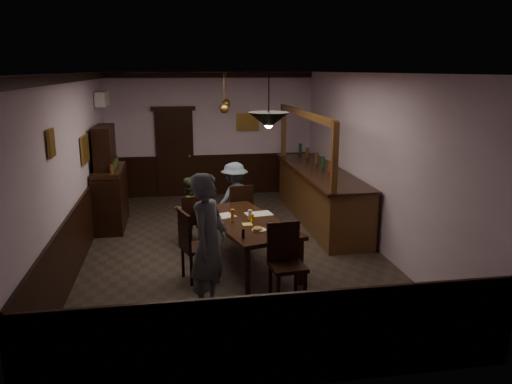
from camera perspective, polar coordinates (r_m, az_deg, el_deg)
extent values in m
cube|color=#2D2621|center=(8.81, -2.84, -6.49)|extent=(5.00, 8.00, 0.01)
cube|color=white|center=(8.26, -3.10, 13.44)|extent=(5.00, 8.00, 0.01)
cube|color=#C5AAC1|center=(12.35, -5.13, 6.55)|extent=(5.00, 0.01, 3.00)
cube|color=#C5AAC1|center=(4.59, 2.88, -6.00)|extent=(5.00, 0.01, 3.00)
cube|color=#C5AAC1|center=(8.50, -19.96, 2.46)|extent=(0.01, 8.00, 3.00)
cube|color=#C5AAC1|center=(9.04, 13.01, 3.58)|extent=(0.01, 8.00, 3.00)
cube|color=black|center=(7.86, -1.20, -3.45)|extent=(1.54, 2.39, 0.06)
cube|color=black|center=(6.95, -0.98, -9.11)|extent=(0.07, 0.07, 0.69)
cube|color=black|center=(7.30, 5.12, -8.00)|extent=(0.07, 0.07, 0.69)
cube|color=black|center=(8.74, -6.41, -4.31)|extent=(0.07, 0.07, 0.69)
cube|color=black|center=(9.02, -1.34, -3.64)|extent=(0.07, 0.07, 0.69)
cube|color=black|center=(9.01, -7.28, -3.29)|extent=(0.41, 0.41, 0.05)
cube|color=black|center=(8.77, -7.21, -2.05)|extent=(0.39, 0.06, 0.47)
cube|color=black|center=(9.24, -6.36, -4.24)|extent=(0.04, 0.04, 0.40)
cube|color=black|center=(9.21, -8.32, -4.36)|extent=(0.04, 0.04, 0.40)
cube|color=black|center=(8.94, -6.12, -4.86)|extent=(0.04, 0.04, 0.40)
cube|color=black|center=(8.91, -8.15, -4.99)|extent=(0.04, 0.04, 0.40)
cube|color=black|center=(9.29, -1.99, -2.31)|extent=(0.50, 0.50, 0.05)
cube|color=black|center=(9.03, -1.66, -0.91)|extent=(0.44, 0.10, 0.53)
cube|color=black|center=(9.57, -1.23, -3.35)|extent=(0.04, 0.04, 0.45)
cube|color=black|center=(9.48, -3.31, -3.54)|extent=(0.04, 0.04, 0.45)
cube|color=black|center=(9.24, -0.61, -3.98)|extent=(0.04, 0.04, 0.45)
cube|color=black|center=(9.15, -2.75, -4.18)|extent=(0.04, 0.04, 0.45)
cube|color=black|center=(6.75, 3.64, -8.52)|extent=(0.50, 0.50, 0.05)
cube|color=black|center=(6.83, 3.13, -5.60)|extent=(0.46, 0.09, 0.54)
cube|color=black|center=(6.64, 2.57, -11.31)|extent=(0.04, 0.04, 0.47)
cube|color=black|center=(6.75, 5.62, -10.93)|extent=(0.04, 0.04, 0.47)
cube|color=black|center=(6.96, 1.65, -10.07)|extent=(0.04, 0.04, 0.47)
cube|color=black|center=(7.07, 4.57, -9.73)|extent=(0.04, 0.04, 0.47)
cube|color=black|center=(7.47, -6.59, -6.32)|extent=(0.58, 0.58, 0.05)
cube|color=black|center=(7.31, -8.18, -4.37)|extent=(0.18, 0.45, 0.55)
cube|color=black|center=(7.46, -4.67, -8.41)|extent=(0.04, 0.04, 0.47)
cube|color=black|center=(7.78, -5.73, -7.47)|extent=(0.04, 0.04, 0.47)
cube|color=black|center=(7.34, -7.39, -8.87)|extent=(0.04, 0.04, 0.47)
cube|color=black|center=(7.67, -8.35, -7.89)|extent=(0.04, 0.04, 0.47)
imported|color=#51555D|center=(6.33, -5.40, -5.99)|extent=(0.70, 0.80, 1.83)
imported|color=#484B2D|center=(9.14, -7.69, -1.93)|extent=(0.71, 0.65, 1.18)
imported|color=slate|center=(9.41, -2.47, -0.74)|extent=(1.03, 0.90, 1.38)
cube|color=silver|center=(8.06, -3.98, -2.78)|extent=(0.50, 0.44, 0.01)
cube|color=silver|center=(8.17, 0.32, -2.51)|extent=(0.46, 0.36, 0.01)
cube|color=#DCBC51|center=(7.64, -1.00, -3.70)|extent=(0.18, 0.18, 0.00)
cylinder|color=white|center=(7.52, 2.64, -3.97)|extent=(0.15, 0.15, 0.01)
imported|color=white|center=(7.45, 2.77, -3.80)|extent=(0.10, 0.10, 0.07)
cylinder|color=white|center=(7.36, 0.35, -4.35)|extent=(0.22, 0.22, 0.01)
torus|color=#C68C47|center=(7.31, 0.12, -4.25)|extent=(0.13, 0.13, 0.04)
torus|color=#C68C47|center=(7.35, 0.21, -4.16)|extent=(0.13, 0.13, 0.04)
cylinder|color=yellow|center=(7.75, -0.48, -3.00)|extent=(0.07, 0.07, 0.12)
cylinder|color=#BF721E|center=(7.75, -2.70, -2.70)|extent=(0.06, 0.06, 0.20)
cylinder|color=silver|center=(7.89, -0.69, -2.59)|extent=(0.06, 0.06, 0.15)
cylinder|color=black|center=(7.01, -1.46, -4.77)|extent=(0.04, 0.04, 0.14)
cube|color=black|center=(10.32, -16.26, -0.82)|extent=(0.54, 1.52, 1.08)
cube|color=black|center=(10.19, -16.48, 2.42)|extent=(0.52, 1.46, 0.09)
cube|color=black|center=(10.12, -16.93, 4.82)|extent=(0.33, 0.98, 0.87)
cube|color=#4A2813|center=(10.32, 7.32, -0.51)|extent=(0.84, 3.94, 1.03)
cube|color=black|center=(10.20, 7.30, 2.40)|extent=(0.94, 4.04, 0.06)
cube|color=#4A2813|center=(9.94, 5.52, 8.88)|extent=(0.10, 3.85, 0.12)
cube|color=#4A2813|center=(8.22, 8.80, 3.79)|extent=(0.10, 0.10, 1.22)
cube|color=#4A2813|center=(11.81, 3.10, 6.95)|extent=(0.10, 0.10, 1.22)
cube|color=black|center=(12.33, -9.25, 4.30)|extent=(0.90, 0.06, 2.10)
cube|color=white|center=(11.22, -17.18, 10.15)|extent=(0.20, 0.85, 0.30)
cube|color=olive|center=(6.84, -22.38, 5.20)|extent=(0.04, 0.28, 0.36)
cube|color=olive|center=(9.24, -18.97, 4.66)|extent=(0.04, 0.62, 0.48)
cube|color=olive|center=(12.37, -0.95, 8.02)|extent=(0.55, 0.04, 0.42)
cylinder|color=black|center=(6.79, 1.48, 10.77)|extent=(0.02, 0.02, 0.62)
cone|color=black|center=(6.81, 1.46, 8.19)|extent=(0.56, 0.56, 0.22)
sphere|color=#FFD88C|center=(6.82, 1.46, 7.77)|extent=(0.12, 0.12, 0.12)
cylinder|color=#BF8C3F|center=(10.06, -3.68, 11.51)|extent=(0.02, 0.02, 0.70)
cone|color=#BF8C3F|center=(10.08, -3.65, 9.52)|extent=(0.20, 0.20, 0.22)
sphere|color=#FFD88C|center=(10.09, -3.64, 9.24)|extent=(0.12, 0.12, 0.12)
cylinder|color=#BF8C3F|center=(11.55, -3.45, 11.81)|extent=(0.02, 0.02, 0.70)
cone|color=#BF8C3F|center=(11.57, -3.42, 10.08)|extent=(0.20, 0.20, 0.22)
sphere|color=#FFD88C|center=(11.57, -3.42, 9.83)|extent=(0.12, 0.12, 0.12)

